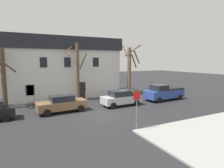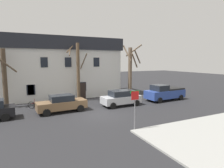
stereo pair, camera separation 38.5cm
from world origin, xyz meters
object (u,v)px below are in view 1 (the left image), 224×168
at_px(tree_bare_near, 2,75).
at_px(pickup_truck_blue, 164,92).
at_px(car_silver_wagon, 121,98).
at_px(tree_bare_far, 130,69).
at_px(building_main, 59,67).
at_px(street_sign_pole, 137,103).
at_px(bicycle_leaning, 36,105).
at_px(tree_bare_mid, 77,70).
at_px(car_brown_sedan, 62,104).

height_order(tree_bare_near, pickup_truck_blue, tree_bare_near).
bearing_deg(car_silver_wagon, tree_bare_far, 50.01).
distance_m(building_main, street_sign_pole, 16.15).
distance_m(tree_bare_far, pickup_truck_blue, 5.99).
bearing_deg(pickup_truck_blue, car_silver_wagon, -178.24).
bearing_deg(pickup_truck_blue, street_sign_pole, -141.31).
height_order(building_main, pickup_truck_blue, building_main).
xyz_separation_m(street_sign_pole, bicycle_leaning, (-5.87, 9.98, -1.67)).
xyz_separation_m(car_silver_wagon, pickup_truck_blue, (6.36, 0.20, 0.08)).
relative_size(building_main, bicycle_leaning, 9.86).
bearing_deg(building_main, street_sign_pole, -82.00).
bearing_deg(street_sign_pole, tree_bare_mid, 94.09).
height_order(pickup_truck_blue, street_sign_pole, street_sign_pole).
height_order(tree_bare_mid, pickup_truck_blue, tree_bare_mid).
xyz_separation_m(building_main, street_sign_pole, (2.23, -15.87, -2.06)).
xyz_separation_m(building_main, car_silver_wagon, (4.99, -8.76, -3.19)).
xyz_separation_m(building_main, tree_bare_near, (-6.62, -4.28, -0.55)).
bearing_deg(car_silver_wagon, pickup_truck_blue, 1.76).
distance_m(tree_bare_far, street_sign_pole, 14.09).
bearing_deg(tree_bare_near, tree_bare_mid, 0.89).
relative_size(tree_bare_near, pickup_truck_blue, 1.20).
bearing_deg(bicycle_leaning, street_sign_pole, -59.54).
height_order(car_brown_sedan, car_silver_wagon, car_silver_wagon).
bearing_deg(tree_bare_far, tree_bare_near, -178.07).
distance_m(tree_bare_far, car_silver_wagon, 7.16).
height_order(building_main, tree_bare_near, building_main).
bearing_deg(street_sign_pole, building_main, 98.00).
bearing_deg(tree_bare_far, bicycle_leaning, -170.50).
distance_m(car_silver_wagon, bicycle_leaning, 9.11).
distance_m(tree_bare_mid, street_sign_pole, 11.88).
xyz_separation_m(tree_bare_mid, street_sign_pole, (0.84, -11.72, -1.77)).
distance_m(pickup_truck_blue, bicycle_leaning, 15.24).
bearing_deg(bicycle_leaning, tree_bare_near, 151.60).
bearing_deg(bicycle_leaning, car_brown_sedan, -50.49).
xyz_separation_m(tree_bare_near, tree_bare_far, (15.82, 0.53, 0.25)).
bearing_deg(building_main, pickup_truck_blue, -37.02).
height_order(tree_bare_far, street_sign_pole, tree_bare_far).
xyz_separation_m(building_main, bicycle_leaning, (-3.64, -5.89, -3.72)).
distance_m(tree_bare_mid, car_brown_sedan, 6.00).
bearing_deg(car_silver_wagon, bicycle_leaning, 161.62).
relative_size(building_main, pickup_truck_blue, 3.03).
distance_m(pickup_truck_blue, street_sign_pole, 11.73).
distance_m(tree_bare_mid, pickup_truck_blue, 11.25).
relative_size(building_main, street_sign_pole, 5.59).
bearing_deg(car_brown_sedan, bicycle_leaning, 129.51).
distance_m(building_main, car_brown_sedan, 9.23).
bearing_deg(tree_bare_mid, tree_bare_near, -179.11).
xyz_separation_m(tree_bare_mid, tree_bare_far, (7.80, 0.41, -0.01)).
xyz_separation_m(tree_bare_near, tree_bare_mid, (8.02, 0.12, 0.26)).
xyz_separation_m(tree_bare_near, pickup_truck_blue, (17.97, -4.29, -2.57)).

